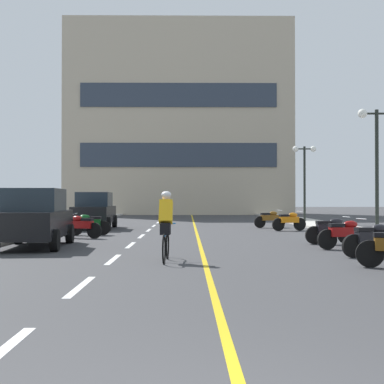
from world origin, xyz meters
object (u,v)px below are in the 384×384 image
(motorcycle_4, at_px, (373,239))
(motorcycle_9, at_px, (289,221))
(motorcycle_8, at_px, (89,224))
(street_lamp_far, at_px, (304,165))
(parked_car_near, at_px, (35,218))
(parked_car_mid, at_px, (94,210))
(street_lamp_mid, at_px, (377,142))
(motorcycle_5, at_px, (345,233))
(cyclist_rider, at_px, (166,224))
(motorcycle_10, at_px, (270,219))
(motorcycle_6, at_px, (331,230))
(motorcycle_7, at_px, (81,226))

(motorcycle_4, relative_size, motorcycle_9, 1.01)
(motorcycle_8, xyz_separation_m, motorcycle_9, (8.81, 2.94, 0.00))
(street_lamp_far, xyz_separation_m, parked_car_near, (-11.95, -15.90, -2.64))
(parked_car_mid, xyz_separation_m, motorcycle_9, (9.40, -1.60, -0.44))
(parked_car_mid, bearing_deg, street_lamp_far, 27.25)
(street_lamp_mid, xyz_separation_m, parked_car_mid, (-11.95, 5.93, -2.79))
(motorcycle_5, bearing_deg, parked_car_near, 175.55)
(parked_car_near, xyz_separation_m, cyclist_rider, (4.20, -3.64, -0.03))
(motorcycle_10, distance_m, cyclist_rider, 15.15)
(parked_car_mid, bearing_deg, motorcycle_5, -48.53)
(parked_car_near, relative_size, parked_car_mid, 1.01)
(parked_car_mid, bearing_deg, motorcycle_10, 5.90)
(motorcycle_8, bearing_deg, motorcycle_10, 33.37)
(motorcycle_4, bearing_deg, motorcycle_9, 90.00)
(parked_car_mid, distance_m, motorcycle_5, 14.06)
(motorcycle_4, distance_m, motorcycle_10, 13.60)
(motorcycle_8, height_order, motorcycle_10, same)
(street_lamp_far, bearing_deg, motorcycle_8, -136.59)
(motorcycle_6, bearing_deg, motorcycle_9, 89.78)
(parked_car_near, height_order, motorcycle_9, parked_car_near)
(street_lamp_mid, height_order, motorcycle_7, street_lamp_mid)
(motorcycle_5, bearing_deg, motorcycle_4, -87.62)
(street_lamp_mid, xyz_separation_m, street_lamp_far, (-0.10, 12.03, -0.15))
(street_lamp_far, distance_m, parked_car_near, 20.07)
(street_lamp_mid, xyz_separation_m, motorcycle_10, (-3.06, 6.85, -3.23))
(street_lamp_far, height_order, cyclist_rider, street_lamp_far)
(motorcycle_4, height_order, motorcycle_10, same)
(motorcycle_9, distance_m, cyclist_rider, 12.98)
(street_lamp_mid, relative_size, motorcycle_10, 2.92)
(motorcycle_7, bearing_deg, street_lamp_mid, 0.93)
(motorcycle_7, distance_m, cyclist_rider, 8.14)
(motorcycle_4, height_order, motorcycle_6, same)
(motorcycle_5, bearing_deg, motorcycle_8, 145.53)
(parked_car_near, bearing_deg, motorcycle_9, 40.77)
(motorcycle_9, bearing_deg, cyclist_rider, -114.14)
(motorcycle_4, height_order, motorcycle_7, same)
(motorcycle_6, height_order, motorcycle_7, same)
(motorcycle_7, bearing_deg, parked_car_near, -100.58)
(motorcycle_4, bearing_deg, parked_car_mid, 126.55)
(motorcycle_8, xyz_separation_m, cyclist_rider, (3.50, -8.90, 0.41))
(motorcycle_6, xyz_separation_m, cyclist_rider, (-5.28, -4.66, 0.41))
(parked_car_mid, distance_m, motorcycle_6, 12.85)
(street_lamp_mid, height_order, motorcycle_10, street_lamp_mid)
(street_lamp_mid, bearing_deg, motorcycle_10, 114.07)
(parked_car_near, relative_size, cyclist_rider, 2.43)
(motorcycle_5, xyz_separation_m, cyclist_rider, (-5.22, -2.91, 0.41))
(cyclist_rider, bearing_deg, parked_car_mid, 106.93)
(motorcycle_6, distance_m, motorcycle_8, 9.75)
(motorcycle_6, bearing_deg, motorcycle_4, -89.59)
(motorcycle_5, bearing_deg, motorcycle_9, 89.43)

